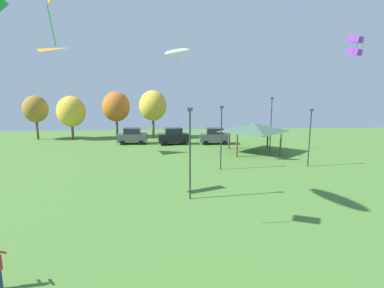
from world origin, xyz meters
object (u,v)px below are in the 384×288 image
(treeline_tree_1, at_px, (71,111))
(treeline_tree_2, at_px, (116,107))
(kite_flying_3, at_px, (41,62))
(light_post_3, at_px, (221,134))
(parked_car_second_from_left, at_px, (174,136))
(parked_car_third_from_left, at_px, (215,136))
(park_pavilion, at_px, (254,128))
(treeline_tree_3, at_px, (153,106))
(kite_flying_1, at_px, (355,45))
(light_post_2, at_px, (271,121))
(treeline_tree_0, at_px, (35,109))
(light_post_1, at_px, (190,149))
(light_post_0, at_px, (310,134))
(parked_car_leftmost, at_px, (132,136))
(kite_flying_7, at_px, (177,52))

(treeline_tree_1, distance_m, treeline_tree_2, 6.75)
(kite_flying_3, xyz_separation_m, light_post_3, (18.16, -5.44, -6.94))
(parked_car_second_from_left, xyz_separation_m, treeline_tree_2, (-8.99, 6.99, 3.81))
(treeline_tree_1, height_order, treeline_tree_2, treeline_tree_2)
(parked_car_third_from_left, distance_m, treeline_tree_2, 16.86)
(light_post_3, xyz_separation_m, treeline_tree_1, (-19.90, 19.47, 0.88))
(park_pavilion, distance_m, treeline_tree_3, 17.78)
(parked_car_second_from_left, bearing_deg, kite_flying_1, -64.99)
(light_post_2, relative_size, treeline_tree_0, 0.99)
(parked_car_third_from_left, bearing_deg, parked_car_second_from_left, -178.10)
(light_post_1, distance_m, treeline_tree_2, 30.27)
(kite_flying_1, xyz_separation_m, treeline_tree_0, (-33.87, 26.02, -6.03))
(parked_car_second_from_left, distance_m, treeline_tree_2, 12.01)
(kite_flying_3, height_order, treeline_tree_0, kite_flying_3)
(kite_flying_1, height_order, light_post_0, kite_flying_1)
(light_post_2, xyz_separation_m, light_post_3, (-7.83, -8.85, -0.30))
(parked_car_leftmost, xyz_separation_m, parked_car_second_from_left, (5.83, -0.86, 0.03))
(light_post_2, relative_size, treeline_tree_2, 0.91)
(kite_flying_3, distance_m, park_pavilion, 24.71)
(kite_flying_3, relative_size, light_post_0, 0.60)
(parked_car_leftmost, height_order, treeline_tree_2, treeline_tree_2)
(light_post_0, xyz_separation_m, treeline_tree_3, (-16.39, 19.34, 1.87))
(parked_car_second_from_left, xyz_separation_m, light_post_0, (13.27, -13.40, 2.12))
(light_post_3, distance_m, treeline_tree_1, 27.85)
(park_pavilion, height_order, treeline_tree_3, treeline_tree_3)
(parked_car_leftmost, relative_size, treeline_tree_0, 0.61)
(parked_car_third_from_left, xyz_separation_m, park_pavilion, (3.85, -6.16, 1.95))
(treeline_tree_2, bearing_deg, light_post_3, -57.49)
(light_post_2, relative_size, treeline_tree_1, 1.00)
(treeline_tree_1, relative_size, treeline_tree_2, 0.91)
(kite_flying_3, xyz_separation_m, light_post_1, (14.68, -13.10, -6.79))
(light_post_0, bearing_deg, park_pavilion, 116.59)
(kite_flying_7, height_order, treeline_tree_1, kite_flying_7)
(kite_flying_3, xyz_separation_m, parked_car_leftmost, (7.98, 9.36, -9.28))
(park_pavilion, distance_m, light_post_2, 2.82)
(kite_flying_3, xyz_separation_m, light_post_2, (25.98, 3.41, -6.65))
(kite_flying_1, distance_m, light_post_3, 12.80)
(treeline_tree_3, bearing_deg, kite_flying_3, -126.52)
(light_post_0, xyz_separation_m, treeline_tree_0, (-34.25, 19.31, 1.42))
(light_post_0, distance_m, treeline_tree_1, 34.50)
(parked_car_third_from_left, height_order, treeline_tree_2, treeline_tree_2)
(kite_flying_7, bearing_deg, treeline_tree_0, 140.38)
(light_post_2, xyz_separation_m, treeline_tree_1, (-27.72, 10.62, 0.58))
(light_post_0, height_order, treeline_tree_0, treeline_tree_0)
(light_post_2, height_order, light_post_3, light_post_2)
(parked_car_leftmost, height_order, parked_car_third_from_left, parked_car_third_from_left)
(kite_flying_3, distance_m, treeline_tree_0, 17.08)
(kite_flying_3, xyz_separation_m, parked_car_third_from_left, (19.64, 8.43, -9.27))
(kite_flying_3, relative_size, treeline_tree_2, 0.47)
(park_pavilion, bearing_deg, treeline_tree_2, 144.71)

